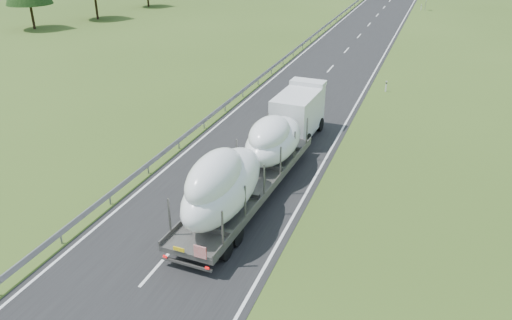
% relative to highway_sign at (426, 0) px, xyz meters
% --- Properties ---
extents(ground, '(400.00, 400.00, 0.00)m').
position_rel_highway_sign_xyz_m(ground, '(-7.20, -80.00, -1.81)').
color(ground, '#354D19').
rests_on(ground, ground).
extents(highway_sign, '(0.08, 0.90, 2.60)m').
position_rel_highway_sign_xyz_m(highway_sign, '(0.00, 0.00, 0.00)').
color(highway_sign, slate).
rests_on(highway_sign, ground).
extents(boat_truck, '(3.41, 19.67, 4.58)m').
position_rel_highway_sign_xyz_m(boat_truck, '(-5.41, -71.24, 0.52)').
color(boat_truck, silver).
rests_on(boat_truck, ground).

